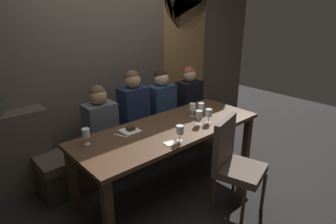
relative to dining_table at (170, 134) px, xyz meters
name	(u,v)px	position (x,y,z in m)	size (l,w,h in m)	color
ground	(170,183)	(0.00, 0.00, -0.65)	(9.00, 9.00, 0.00)	black
back_wall_tiled	(109,47)	(0.00, 1.22, 0.85)	(6.00, 0.12, 3.00)	brown
arched_door	(185,48)	(1.35, 1.15, 0.71)	(0.90, 0.05, 2.55)	olive
dining_table	(170,134)	(0.00, 0.00, 0.00)	(2.20, 0.84, 0.74)	#412B1C
banquette_bench	(135,146)	(0.00, 0.70, -0.42)	(2.50, 0.44, 0.45)	#312A23
chair_near_side	(234,160)	(0.20, -0.72, -0.09)	(0.54, 0.54, 0.98)	#4C3321
diner_redhead	(100,117)	(-0.50, 0.67, 0.14)	(0.36, 0.24, 0.72)	#4C515B
diner_bearded	(134,103)	(0.01, 0.71, 0.18)	(0.36, 0.24, 0.82)	#192342
diner_far_end	(162,99)	(0.45, 0.68, 0.16)	(0.36, 0.24, 0.77)	navy
diner_near_end	(189,92)	(1.00, 0.69, 0.14)	(0.36, 0.24, 0.73)	black
wine_glass_far_right	(199,115)	(0.30, -0.15, 0.20)	(0.08, 0.08, 0.16)	silver
wine_glass_near_right	(209,113)	(0.42, -0.19, 0.20)	(0.08, 0.08, 0.16)	silver
wine_glass_center_back	(192,107)	(0.43, 0.07, 0.20)	(0.08, 0.08, 0.16)	silver
wine_glass_far_left	(180,130)	(-0.16, -0.32, 0.20)	(0.08, 0.08, 0.16)	silver
wine_glass_center_front	(201,107)	(0.52, 0.02, 0.20)	(0.08, 0.08, 0.16)	silver
wine_glass_near_left	(86,133)	(-0.89, 0.23, 0.20)	(0.08, 0.08, 0.16)	silver
dessert_plate	(130,130)	(-0.39, 0.21, 0.10)	(0.19, 0.19, 0.05)	white
fork_on_table	(121,136)	(-0.54, 0.17, 0.09)	(0.02, 0.17, 0.01)	silver
folded_napkin	(170,143)	(-0.28, -0.30, 0.09)	(0.11, 0.10, 0.01)	silver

